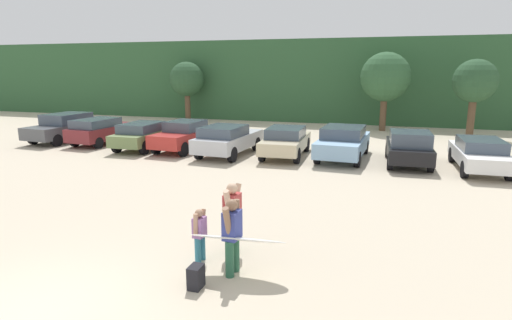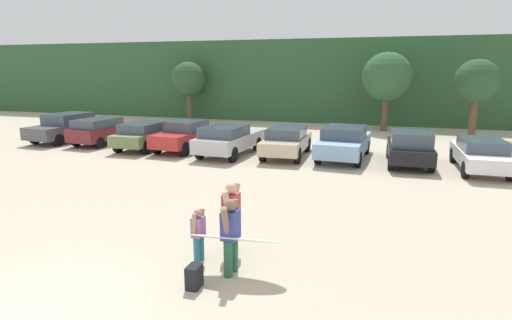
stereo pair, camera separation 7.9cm
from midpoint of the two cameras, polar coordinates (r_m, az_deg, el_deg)
ground_plane at (r=8.53m, az=-28.09°, el=-18.18°), size 120.00×120.00×0.00m
hillside_ridge at (r=38.61m, az=9.69°, el=10.66°), size 108.00×12.00×6.31m
tree_center at (r=34.50m, az=-9.04°, el=10.68°), size 2.70×2.70×4.65m
tree_far_left at (r=29.58m, az=17.35°, el=10.61°), size 3.23×3.23×5.19m
tree_right at (r=29.02m, az=27.75°, el=9.33°), size 2.60×2.60×4.69m
parked_car_dark_gray at (r=26.80m, az=-23.94°, el=4.15°), size 2.30×4.90×1.59m
parked_car_maroon at (r=24.98m, az=-19.88°, el=3.84°), size 2.04×4.20×1.45m
parked_car_olive_green at (r=22.77m, az=-14.62°, el=3.38°), size 1.84×4.34×1.39m
parked_car_red at (r=21.89m, az=-9.44°, el=3.35°), size 2.01×4.18×1.51m
parked_car_silver at (r=20.36m, az=-3.62°, el=2.83°), size 2.18×4.54×1.48m
parked_car_champagne at (r=20.13m, az=4.26°, el=2.61°), size 1.95×4.43×1.40m
parked_car_sky_blue at (r=19.95m, az=11.93°, el=2.42°), size 2.17×4.77×1.51m
parked_car_black at (r=19.44m, az=20.17°, el=1.59°), size 1.94×4.12×1.52m
parked_car_white at (r=19.49m, az=28.18°, el=0.75°), size 1.86×4.49×1.34m
person_adult at (r=8.61m, az=-3.18°, el=-9.72°), size 0.31×0.68×1.59m
person_child at (r=9.29m, az=-7.55°, el=-9.62°), size 0.24×0.49×1.19m
person_companion at (r=9.56m, az=-3.13°, el=-7.27°), size 0.32×0.83×1.64m
surfboard_white at (r=8.64m, az=-2.43°, el=-10.58°), size 2.04×0.72×0.28m
backpack_dropped at (r=8.44m, az=-8.08°, el=-15.35°), size 0.24×0.34×0.45m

